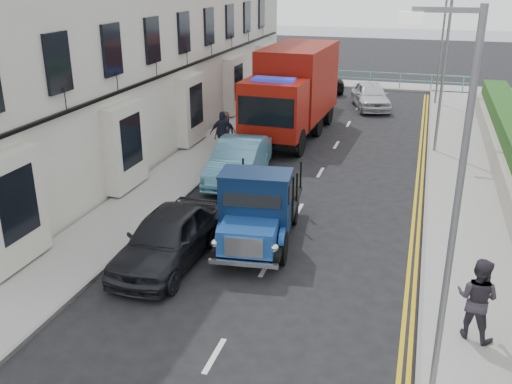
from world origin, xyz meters
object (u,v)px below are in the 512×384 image
Objects in this scene: lamp_far at (440,36)px; red_lorry at (293,90)px; lamp_near at (450,198)px; bedford_lorry at (257,214)px; parked_car_front at (167,238)px; lamp_mid at (442,60)px.

red_lorry is (-6.49, -8.93, -1.79)m from lamp_far.
lamp_near reaches higher than bedford_lorry.
lamp_far is 23.79m from parked_car_front.
red_lorry is 1.81× the size of parked_car_front.
parked_car_front is (-6.78, -12.57, -3.24)m from lamp_mid.
lamp_far is (0.00, 26.00, 0.00)m from lamp_near.
lamp_mid is 1.39× the size of bedford_lorry.
bedford_lorry is 2.60m from parked_car_front.
lamp_mid is at bearing -6.84° from red_lorry.
red_lorry is at bearing -126.03° from lamp_far.
lamp_far reaches higher than bedford_lorry.
bedford_lorry is at bearing -79.21° from red_lorry.
lamp_far is (0.00, 10.00, 0.00)m from lamp_mid.
lamp_far reaches higher than parked_car_front.
lamp_far is at bearing 90.00° from lamp_near.
bedford_lorry is at bearing 38.75° from parked_car_front.
red_lorry is at bearing 170.61° from lamp_mid.
parked_car_front is (-6.78, 3.43, -3.24)m from lamp_near.
red_lorry is (-6.49, 1.07, -1.79)m from lamp_mid.
lamp_near is 1.00× the size of lamp_mid.
lamp_near is 8.26m from parked_car_front.
bedford_lorry is 12.24m from red_lorry.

